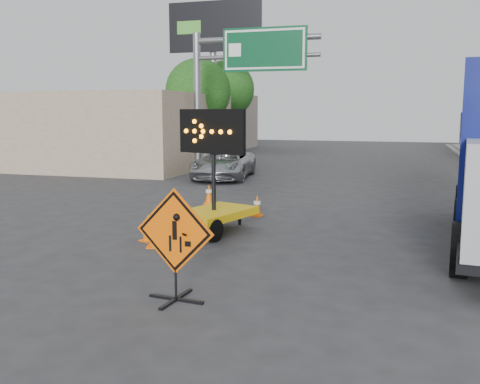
% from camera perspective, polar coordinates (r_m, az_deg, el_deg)
% --- Properties ---
extents(ground, '(100.00, 100.00, 0.00)m').
position_cam_1_polar(ground, '(8.08, -7.65, -13.70)').
color(ground, '#2D2D30').
rests_on(ground, ground).
extents(storefront_left_near, '(14.00, 10.00, 4.00)m').
position_cam_1_polar(storefront_left_near, '(31.82, -15.96, 6.37)').
color(storefront_left_near, tan).
rests_on(storefront_left_near, ground).
extents(storefront_left_far, '(12.00, 10.00, 4.40)m').
position_cam_1_polar(storefront_left_far, '(44.65, -7.30, 7.43)').
color(storefront_left_far, '#A39488').
rests_on(storefront_left_far, ground).
extents(highway_gantry, '(6.18, 0.38, 6.90)m').
position_cam_1_polar(highway_gantry, '(25.96, -0.28, 13.05)').
color(highway_gantry, slate).
rests_on(highway_gantry, ground).
extents(billboard, '(6.10, 0.54, 9.85)m').
position_cam_1_polar(billboard, '(34.89, -2.72, 15.66)').
color(billboard, slate).
rests_on(billboard, ground).
extents(tree_left_near, '(3.71, 3.71, 6.03)m').
position_cam_1_polar(tree_left_near, '(30.89, -4.49, 10.63)').
color(tree_left_near, '#4F3621').
rests_on(tree_left_near, ground).
extents(tree_left_far, '(4.10, 4.10, 6.66)m').
position_cam_1_polar(tree_left_far, '(38.77, -1.55, 10.87)').
color(tree_left_far, '#4F3621').
rests_on(tree_left_far, ground).
extents(construction_sign, '(1.39, 0.99, 1.85)m').
position_cam_1_polar(construction_sign, '(8.68, -6.94, -5.34)').
color(construction_sign, black).
rests_on(construction_sign, ground).
extents(arrow_board, '(1.92, 2.48, 3.11)m').
position_cam_1_polar(arrow_board, '(13.52, -2.81, -1.49)').
color(arrow_board, yellow).
rests_on(arrow_board, ground).
extents(pickup_truck, '(2.89, 5.28, 1.40)m').
position_cam_1_polar(pickup_truck, '(24.56, -1.73, 3.09)').
color(pickup_truck, '#A6A8AD').
rests_on(pickup_truck, ground).
extents(cone_a, '(0.51, 0.51, 0.82)m').
position_cam_1_polar(cone_a, '(12.29, -8.94, -3.95)').
color(cone_a, '#FB6005').
rests_on(cone_a, ground).
extents(cone_b, '(0.43, 0.43, 0.67)m').
position_cam_1_polar(cone_b, '(12.90, -9.78, -3.72)').
color(cone_b, '#FB6005').
rests_on(cone_b, ground).
extents(cone_c, '(0.37, 0.37, 0.63)m').
position_cam_1_polar(cone_c, '(15.71, 1.84, -1.45)').
color(cone_c, '#FB6005').
rests_on(cone_c, ground).
extents(cone_d, '(0.40, 0.40, 0.67)m').
position_cam_1_polar(cone_d, '(17.83, -3.32, -0.20)').
color(cone_d, '#FB6005').
rests_on(cone_d, ground).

